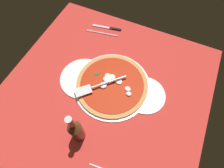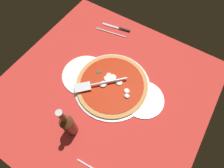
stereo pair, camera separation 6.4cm
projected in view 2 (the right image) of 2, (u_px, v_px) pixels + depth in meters
ground_plane at (104, 91)px, 96.68cm from camera, size 105.92×105.92×0.80cm
checker_pattern at (104, 90)px, 96.29cm from camera, size 105.92×105.92×0.10cm
pizza_pan at (112, 85)px, 97.14cm from camera, size 40.90×40.90×0.84cm
dinner_plate_left at (85, 75)px, 100.14cm from camera, size 25.47×25.47×1.00cm
dinner_plate_right at (143, 99)px, 93.24cm from camera, size 21.32×21.32×1.00cm
pizza at (112, 84)px, 96.15cm from camera, size 38.27×38.27×2.71cm
pizza_server at (99, 84)px, 93.65cm from camera, size 21.91×21.95×1.00cm
place_setting_far at (115, 31)px, 115.82cm from camera, size 20.19×14.52×1.40cm
beer_bottle at (68, 125)px, 77.74cm from camera, size 5.91×5.91×25.34cm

